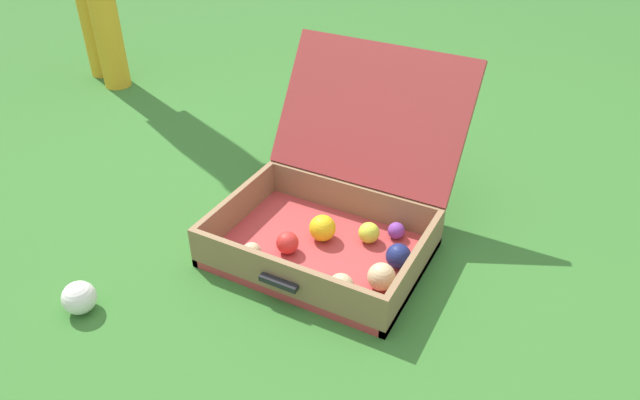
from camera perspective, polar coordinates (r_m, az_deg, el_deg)
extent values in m
plane|color=#336B28|center=(1.81, -1.50, -3.37)|extent=(16.00, 16.00, 0.00)
cube|color=#B23838|center=(1.72, 0.00, -5.03)|extent=(0.60, 0.43, 0.03)
cube|color=olive|center=(1.82, -8.06, -0.99)|extent=(0.02, 0.43, 0.13)
cube|color=olive|center=(1.61, 9.20, -6.57)|extent=(0.02, 0.43, 0.13)
cube|color=olive|center=(1.55, -3.65, -7.79)|extent=(0.56, 0.02, 0.13)
cube|color=olive|center=(1.84, 3.05, -0.15)|extent=(0.56, 0.02, 0.13)
cube|color=#B23838|center=(1.82, 5.00, 8.32)|extent=(0.60, 0.25, 0.38)
cube|color=black|center=(1.54, -4.07, -8.04)|extent=(0.11, 0.02, 0.02)
sphere|color=yellow|center=(1.73, 0.24, -2.75)|extent=(0.08, 0.08, 0.08)
sphere|color=#D1B784|center=(1.54, 2.04, -8.42)|extent=(0.07, 0.07, 0.07)
sphere|color=red|center=(1.69, -3.19, -4.17)|extent=(0.07, 0.07, 0.07)
sphere|color=#CCDB38|center=(1.73, 4.79, -3.19)|extent=(0.06, 0.06, 0.06)
sphere|color=purple|center=(1.76, 7.43, -2.97)|extent=(0.05, 0.05, 0.05)
sphere|color=#D1B784|center=(1.57, 6.00, -7.43)|extent=(0.08, 0.08, 0.08)
sphere|color=navy|center=(1.65, 7.64, -5.42)|extent=(0.07, 0.07, 0.07)
sphere|color=#D1B784|center=(1.67, -6.67, -5.02)|extent=(0.05, 0.05, 0.05)
sphere|color=white|center=(1.60, -3.17, -6.94)|extent=(0.05, 0.05, 0.05)
sphere|color=white|center=(1.65, -22.38, -8.78)|extent=(0.09, 0.09, 0.09)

